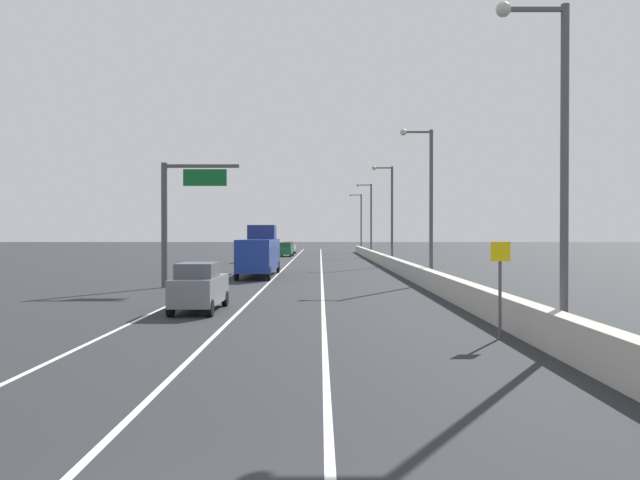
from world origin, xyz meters
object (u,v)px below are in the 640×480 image
at_px(lamp_post_right_second, 430,195).
at_px(car_green_2, 289,249).
at_px(car_silver_1, 292,248).
at_px(lamp_post_right_fourth, 372,215).
at_px(car_white_0, 254,253).
at_px(box_truck, 262,253).
at_px(overhead_sign_gantry, 179,209).
at_px(lamp_post_right_near, 559,148).
at_px(lamp_post_right_third, 392,208).
at_px(speed_advisory_sign, 503,282).
at_px(car_gray_3, 202,287).
at_px(lamp_post_right_fifth, 362,219).

distance_m(lamp_post_right_second, car_green_2, 48.49).
bearing_deg(lamp_post_right_second, car_silver_1, 101.57).
bearing_deg(lamp_post_right_second, lamp_post_right_fourth, 90.36).
height_order(lamp_post_right_fourth, car_white_0, lamp_post_right_fourth).
height_order(lamp_post_right_second, car_green_2, lamp_post_right_second).
bearing_deg(box_truck, car_silver_1, 90.28).
relative_size(overhead_sign_gantry, car_silver_1, 1.59).
bearing_deg(box_truck, overhead_sign_gantry, -112.43).
relative_size(lamp_post_right_second, car_white_0, 2.32).
bearing_deg(lamp_post_right_near, car_white_0, 106.25).
relative_size(lamp_post_right_third, car_green_2, 2.18).
bearing_deg(lamp_post_right_third, box_truck, -128.91).
height_order(overhead_sign_gantry, speed_advisory_sign, overhead_sign_gantry).
distance_m(overhead_sign_gantry, lamp_post_right_near, 24.31).
height_order(speed_advisory_sign, car_white_0, speed_advisory_sign).
bearing_deg(car_gray_3, box_truck, 88.81).
distance_m(overhead_sign_gantry, car_silver_1, 60.36).
bearing_deg(car_white_0, overhead_sign_gantry, -91.60).
height_order(overhead_sign_gantry, lamp_post_right_fifth, lamp_post_right_fifth).
distance_m(car_gray_3, box_truck, 20.83).
bearing_deg(car_green_2, lamp_post_right_fifth, 56.17).
relative_size(overhead_sign_gantry, car_white_0, 1.74).
bearing_deg(car_white_0, car_green_2, 80.75).
bearing_deg(box_truck, lamp_post_right_near, -67.99).
bearing_deg(lamp_post_right_fourth, car_gray_3, -101.69).
relative_size(car_green_2, box_truck, 0.47).
xyz_separation_m(lamp_post_right_third, car_gray_3, (-11.96, -35.09, -4.73)).
bearing_deg(car_silver_1, car_white_0, -95.73).
relative_size(overhead_sign_gantry, speed_advisory_sign, 2.50).
distance_m(speed_advisory_sign, lamp_post_right_fifth, 84.53).
relative_size(lamp_post_right_second, car_gray_3, 2.25).
bearing_deg(car_gray_3, car_green_2, 89.78).
xyz_separation_m(lamp_post_right_second, car_white_0, (-14.64, 28.80, -4.73)).
distance_m(lamp_post_right_near, car_silver_1, 79.85).
height_order(speed_advisory_sign, lamp_post_right_third, lamp_post_right_third).
relative_size(speed_advisory_sign, car_white_0, 0.70).
xyz_separation_m(speed_advisory_sign, box_truck, (-10.17, 27.44, 0.02)).
bearing_deg(car_silver_1, car_green_2, -89.72).
bearing_deg(car_green_2, lamp_post_right_second, -75.95).
bearing_deg(car_green_2, lamp_post_right_fourth, -19.77).
relative_size(lamp_post_right_fourth, car_white_0, 2.32).
distance_m(lamp_post_right_fifth, car_gray_3, 78.82).
xyz_separation_m(car_white_0, box_truck, (3.13, -21.73, 0.77)).
xyz_separation_m(speed_advisory_sign, car_white_0, (-13.30, 49.17, -0.75)).
bearing_deg(car_gray_3, car_white_0, 93.63).
height_order(lamp_post_right_near, lamp_post_right_second, same).
height_order(car_white_0, car_silver_1, car_white_0).
bearing_deg(lamp_post_right_fourth, car_silver_1, 127.87).
height_order(lamp_post_right_second, lamp_post_right_fifth, same).
height_order(speed_advisory_sign, lamp_post_right_fifth, lamp_post_right_fifth).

